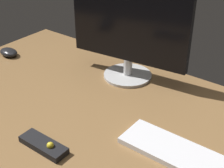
% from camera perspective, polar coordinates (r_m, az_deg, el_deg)
% --- Properties ---
extents(desk, '(1.40, 0.84, 0.02)m').
position_cam_1_polar(desk, '(1.19, -3.29, -4.23)').
color(desk, olive).
rests_on(desk, ground).
extents(monitor, '(0.49, 0.20, 0.42)m').
position_cam_1_polar(monitor, '(1.28, 2.94, 10.24)').
color(monitor, silver).
rests_on(monitor, desk).
extents(keyboard, '(0.34, 0.12, 0.02)m').
position_cam_1_polar(keyboard, '(1.00, 11.17, -11.51)').
color(keyboard, white).
rests_on(keyboard, desk).
extents(computer_mouse, '(0.10, 0.07, 0.03)m').
position_cam_1_polar(computer_mouse, '(1.62, -17.34, 5.24)').
color(computer_mouse, black).
rests_on(computer_mouse, desk).
extents(media_remote, '(0.16, 0.06, 0.04)m').
position_cam_1_polar(media_remote, '(1.02, -11.64, -10.23)').
color(media_remote, black).
rests_on(media_remote, desk).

